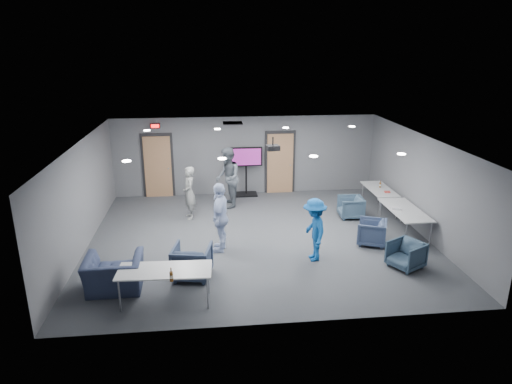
{
  "coord_description": "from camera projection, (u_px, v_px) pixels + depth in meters",
  "views": [
    {
      "loc": [
        -1.3,
        -11.33,
        5.01
      ],
      "look_at": [
        -0.03,
        0.37,
        1.2
      ],
      "focal_mm": 32.0,
      "sensor_mm": 36.0,
      "label": 1
    }
  ],
  "objects": [
    {
      "name": "table_front_left",
      "position": [
        165.0,
        272.0,
        9.11
      ],
      "size": [
        1.9,
        0.86,
        0.73
      ],
      "rotation": [
        0.0,
        0.0,
        -0.04
      ],
      "color": "silver",
      "rests_on": "floor"
    },
    {
      "name": "hvac_diffuser",
      "position": [
        233.0,
        123.0,
        14.16
      ],
      "size": [
        0.6,
        0.6,
        0.03
      ],
      "primitive_type": "cube",
      "color": "black",
      "rests_on": "ceiling"
    },
    {
      "name": "downlights",
      "position": [
        259.0,
        141.0,
        11.56
      ],
      "size": [
        6.18,
        3.78,
        0.02
      ],
      "color": "white",
      "rests_on": "ceiling"
    },
    {
      "name": "chair_right_a",
      "position": [
        351.0,
        207.0,
        13.78
      ],
      "size": [
        0.75,
        0.73,
        0.65
      ],
      "primitive_type": "imported",
      "rotation": [
        0.0,
        0.0,
        -1.62
      ],
      "color": "#3A5064",
      "rests_on": "floor"
    },
    {
      "name": "wrapper",
      "position": [
        396.0,
        208.0,
        12.43
      ],
      "size": [
        0.27,
        0.22,
        0.05
      ],
      "primitive_type": "cube",
      "rotation": [
        0.0,
        0.0,
        -0.27
      ],
      "color": "silver",
      "rests_on": "table_right_b"
    },
    {
      "name": "door_left",
      "position": [
        158.0,
        166.0,
        15.49
      ],
      "size": [
        1.06,
        0.17,
        2.24
      ],
      "color": "black",
      "rests_on": "wall_back"
    },
    {
      "name": "ceiling",
      "position": [
        259.0,
        140.0,
        11.56
      ],
      "size": [
        9.0,
        9.0,
        0.0
      ],
      "primitive_type": "plane",
      "rotation": [
        3.14,
        0.0,
        0.0
      ],
      "color": "silver",
      "rests_on": "wall_back"
    },
    {
      "name": "bottle_front",
      "position": [
        171.0,
        276.0,
        8.63
      ],
      "size": [
        0.07,
        0.07,
        0.28
      ],
      "color": "#613710",
      "rests_on": "table_front_left"
    },
    {
      "name": "floor",
      "position": [
        259.0,
        238.0,
        12.39
      ],
      "size": [
        9.0,
        9.0,
        0.0
      ],
      "primitive_type": "plane",
      "color": "#3E4247",
      "rests_on": "ground"
    },
    {
      "name": "chair_right_b",
      "position": [
        372.0,
        232.0,
        11.93
      ],
      "size": [
        0.95,
        0.94,
        0.66
      ],
      "primitive_type": "imported",
      "rotation": [
        0.0,
        0.0,
        -1.98
      ],
      "color": "#394662",
      "rests_on": "floor"
    },
    {
      "name": "snack_box",
      "position": [
        387.0,
        192.0,
        13.84
      ],
      "size": [
        0.18,
        0.13,
        0.04
      ],
      "primitive_type": "cube",
      "rotation": [
        0.0,
        0.0,
        -0.12
      ],
      "color": "#BF372F",
      "rests_on": "table_right_a"
    },
    {
      "name": "projector",
      "position": [
        273.0,
        148.0,
        12.09
      ],
      "size": [
        0.37,
        0.35,
        0.36
      ],
      "rotation": [
        0.0,
        0.0,
        0.18
      ],
      "color": "black",
      "rests_on": "ceiling"
    },
    {
      "name": "person_a",
      "position": [
        189.0,
        193.0,
        13.6
      ],
      "size": [
        0.47,
        0.64,
        1.59
      ],
      "primitive_type": "imported",
      "rotation": [
        0.0,
        0.0,
        -1.4
      ],
      "color": "gray",
      "rests_on": "floor"
    },
    {
      "name": "chair_front_a",
      "position": [
        192.0,
        261.0,
        10.2
      ],
      "size": [
        0.96,
        0.98,
        0.77
      ],
      "primitive_type": "imported",
      "rotation": [
        0.0,
        0.0,
        2.96
      ],
      "color": "#344059",
      "rests_on": "floor"
    },
    {
      "name": "person_c",
      "position": [
        220.0,
        217.0,
        11.41
      ],
      "size": [
        0.64,
        1.12,
        1.79
      ],
      "primitive_type": "imported",
      "rotation": [
        0.0,
        0.0,
        -1.78
      ],
      "color": "silver",
      "rests_on": "floor"
    },
    {
      "name": "wall_front",
      "position": [
        284.0,
        258.0,
        8.19
      ],
      "size": [
        9.0,
        0.02,
        2.7
      ],
      "primitive_type": "cube",
      "color": "slate",
      "rests_on": "floor"
    },
    {
      "name": "person_d",
      "position": [
        314.0,
        230.0,
        10.94
      ],
      "size": [
        0.62,
        1.03,
        1.56
      ],
      "primitive_type": "imported",
      "rotation": [
        0.0,
        0.0,
        -1.53
      ],
      "color": "#175199",
      "rests_on": "floor"
    },
    {
      "name": "table_right_b",
      "position": [
        405.0,
        211.0,
        12.43
      ],
      "size": [
        0.82,
        1.96,
        0.73
      ],
      "rotation": [
        0.0,
        0.0,
        1.57
      ],
      "color": "silver",
      "rests_on": "floor"
    },
    {
      "name": "bottle_right",
      "position": [
        380.0,
        185.0,
        14.29
      ],
      "size": [
        0.06,
        0.06,
        0.23
      ],
      "color": "#613710",
      "rests_on": "table_right_a"
    },
    {
      "name": "chair_right_c",
      "position": [
        406.0,
        255.0,
        10.67
      ],
      "size": [
        0.96,
        0.96,
        0.65
      ],
      "primitive_type": "imported",
      "rotation": [
        0.0,
        0.0,
        -1.07
      ],
      "color": "#374C5F",
      "rests_on": "floor"
    },
    {
      "name": "wall_left",
      "position": [
        82.0,
        197.0,
        11.51
      ],
      "size": [
        0.02,
        8.0,
        2.7
      ],
      "primitive_type": "cube",
      "color": "slate",
      "rests_on": "floor"
    },
    {
      "name": "table_right_a",
      "position": [
        379.0,
        190.0,
        14.23
      ],
      "size": [
        0.7,
        1.67,
        0.73
      ],
      "rotation": [
        0.0,
        0.0,
        1.57
      ],
      "color": "silver",
      "rests_on": "floor"
    },
    {
      "name": "door_right",
      "position": [
        280.0,
        163.0,
        15.92
      ],
      "size": [
        1.06,
        0.17,
        2.24
      ],
      "color": "black",
      "rests_on": "wall_back"
    },
    {
      "name": "exit_sign",
      "position": [
        155.0,
        126.0,
        15.05
      ],
      "size": [
        0.32,
        0.08,
        0.16
      ],
      "color": "black",
      "rests_on": "wall_back"
    },
    {
      "name": "chair_front_b",
      "position": [
        114.0,
        274.0,
        9.66
      ],
      "size": [
        1.2,
        1.06,
        0.77
      ],
      "primitive_type": "imported",
      "rotation": [
        0.0,
        0.0,
        3.16
      ],
      "color": "#313A56",
      "rests_on": "floor"
    },
    {
      "name": "tv_stand",
      "position": [
        246.0,
        168.0,
        15.64
      ],
      "size": [
        1.11,
        0.53,
        1.7
      ],
      "color": "black",
      "rests_on": "floor"
    },
    {
      "name": "wall_right",
      "position": [
        422.0,
        185.0,
        12.44
      ],
      "size": [
        0.02,
        8.0,
        2.7
      ],
      "primitive_type": "cube",
      "color": "slate",
      "rests_on": "floor"
    },
    {
      "name": "person_b",
      "position": [
        228.0,
        178.0,
        14.5
      ],
      "size": [
        0.8,
        0.99,
        1.94
      ],
      "primitive_type": "imported",
      "rotation": [
        0.0,
        0.0,
        -1.5
      ],
      "color": "slate",
      "rests_on": "floor"
    },
    {
      "name": "wall_back",
      "position": [
        246.0,
        156.0,
        15.76
      ],
      "size": [
        9.0,
        0.02,
        2.7
      ],
      "primitive_type": "cube",
      "color": "slate",
      "rests_on": "floor"
    }
  ]
}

